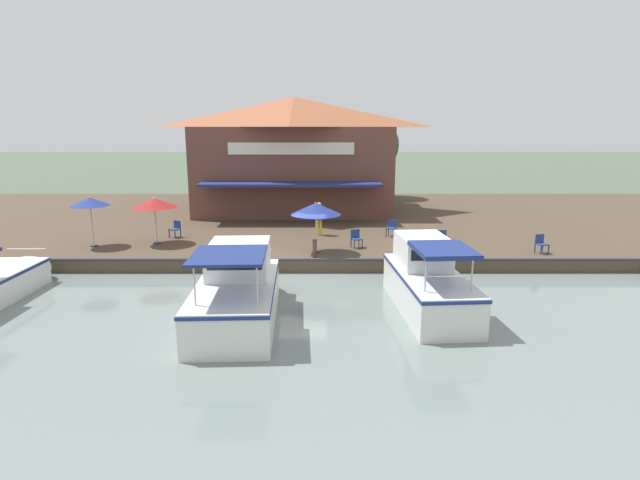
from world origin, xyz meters
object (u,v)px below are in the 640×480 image
Objects in this scene: cafe_chair_back_row_seat at (392,227)px; motorboat_mid_row at (424,279)px; patio_umbrella_mid_patio_right at (90,202)px; motorboat_outer_channel at (239,288)px; patio_umbrella_by_entrance at (154,203)px; cafe_chair_facing_river at (176,228)px; cafe_chair_mid_patio at (541,243)px; cafe_chair_far_corner_seat at (356,238)px; tree_downstream_bank at (371,146)px; patio_umbrella_near_quay_edge at (316,209)px; mooring_post at (315,249)px; waterfront_restaurant at (294,154)px; tree_behind_restaurant at (210,151)px; cafe_chair_under_first_umbrella at (442,238)px; person_mid_patio at (319,214)px.

motorboat_mid_row is at bearing -0.76° from cafe_chair_back_row_seat.
motorboat_outer_channel is at bearing 47.24° from patio_umbrella_mid_patio_right.
patio_umbrella_by_entrance reaches higher than cafe_chair_facing_river.
cafe_chair_far_corner_seat is at bearing -97.57° from cafe_chair_mid_patio.
motorboat_outer_channel is (9.46, 4.73, -0.11)m from cafe_chair_facing_river.
cafe_chair_back_row_seat is 0.14× the size of tree_downstream_bank.
motorboat_mid_row is (5.14, 3.78, -1.63)m from patio_umbrella_near_quay_edge.
patio_umbrella_by_entrance is 2.66× the size of cafe_chair_back_row_seat.
patio_umbrella_near_quay_edge is 1.92m from mooring_post.
waterfront_restaurant is 10.93m from cafe_chair_facing_river.
patio_umbrella_mid_patio_right is 2.76× the size of mooring_post.
patio_umbrella_mid_patio_right reaches higher than cafe_chair_back_row_seat.
waterfront_restaurant is 18.52m from motorboat_outer_channel.
tree_behind_restaurant is 12.53m from tree_downstream_bank.
cafe_chair_under_first_umbrella is 0.13× the size of motorboat_mid_row.
motorboat_outer_channel is at bearing -33.29° from cafe_chair_back_row_seat.
cafe_chair_back_row_seat and cafe_chair_mid_patio have the same top height.
patio_umbrella_by_entrance is 0.41× the size of tree_behind_restaurant.
motorboat_outer_channel is at bearing -80.84° from motorboat_mid_row.
waterfront_restaurant is 13.79m from cafe_chair_under_first_umbrella.
motorboat_outer_channel is 7.80× the size of mooring_post.
tree_behind_restaurant reaches higher than cafe_chair_far_corner_seat.
cafe_chair_mid_patio is 0.98× the size of mooring_post.
patio_umbrella_near_quay_edge is at bearing -81.61° from cafe_chair_under_first_umbrella.
patio_umbrella_mid_patio_right is at bearing -93.75° from cafe_chair_mid_patio.
cafe_chair_far_corner_seat is at bearing -92.64° from cafe_chair_under_first_umbrella.
patio_umbrella_by_entrance reaches higher than cafe_chair_under_first_umbrella.
cafe_chair_back_row_seat is 1.00× the size of cafe_chair_facing_river.
person_mid_patio is 5.00m from mooring_post.
mooring_post is at bearing -136.47° from motorboat_mid_row.
cafe_chair_far_corner_seat is 0.98× the size of mooring_post.
motorboat_mid_row is 7.54× the size of mooring_post.
tree_behind_restaurant reaches higher than motorboat_outer_channel.
cafe_chair_far_corner_seat is at bearing -7.94° from tree_downstream_bank.
person_mid_patio is at bearing 11.46° from waterfront_restaurant.
cafe_chair_facing_river is at bearing -33.23° from waterfront_restaurant.
cafe_chair_under_first_umbrella is 0.15× the size of tree_behind_restaurant.
tree_behind_restaurant is at bearing -166.18° from motorboat_outer_channel.
cafe_chair_mid_patio is 13.97m from motorboat_outer_channel.
tree_downstream_bank is (-18.08, -5.83, 3.59)m from cafe_chair_mid_patio.
motorboat_outer_channel is (6.10, -12.56, -0.11)m from cafe_chair_mid_patio.
cafe_chair_far_corner_seat is 0.13× the size of motorboat_outer_channel.
motorboat_outer_channel reaches higher than cafe_chair_under_first_umbrella.
motorboat_mid_row is at bearing 43.53° from mooring_post.
patio_umbrella_mid_patio_right is at bearing -91.21° from cafe_chair_far_corner_seat.
tree_downstream_bank reaches higher than motorboat_mid_row.
motorboat_mid_row is 1.17× the size of tree_behind_restaurant.
motorboat_outer_channel is at bearing -31.22° from cafe_chair_far_corner_seat.
cafe_chair_mid_patio is at bearing 95.96° from mooring_post.
tree_downstream_bank is at bearing 164.45° from motorboat_outer_channel.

